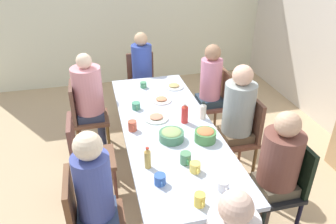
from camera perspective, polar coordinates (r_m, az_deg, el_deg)
The scene contains 32 objects.
ground_plane at distance 3.60m, azimuth -0.00°, elevation -12.21°, with size 6.82×6.82×0.00m, color tan.
wall_left at distance 5.66m, azimuth -7.33°, elevation 18.04°, with size 0.12×4.96×2.60m, color silver.
dining_table at distance 3.20m, azimuth -0.00°, elevation -3.42°, with size 2.42×0.88×0.72m.
chair_0 at distance 3.91m, azimuth -14.65°, elevation -0.39°, with size 0.40×0.40×0.90m.
person_0 at distance 3.80m, azimuth -13.77°, elevation 2.91°, with size 0.33×0.33×1.25m.
chair_1 at distance 3.54m, azimuth 13.06°, elevation -3.57°, with size 0.40×0.40×0.90m.
person_1 at distance 3.37m, azimuth 12.19°, elevation -0.11°, with size 0.32×0.32×1.28m.
chair_2 at distance 4.17m, azimuth 8.37°, elevation 2.25°, with size 0.40×0.40×0.90m.
person_2 at distance 4.04m, azimuth 7.37°, elevation 4.83°, with size 0.30×0.30×1.24m.
chair_3 at distance 3.23m, azimuth -14.43°, elevation -7.31°, with size 0.40×0.40×0.90m.
chair_5 at distance 2.61m, azimuth -14.10°, elevation -17.70°, with size 0.40×0.40×0.90m.
person_5 at distance 2.45m, azimuth -12.56°, elevation -13.82°, with size 0.30×0.30×1.26m.
chair_6 at distance 2.99m, azimuth 19.75°, elevation -11.67°, with size 0.40×0.40×0.90m.
person_6 at distance 2.81m, azimuth 18.94°, elevation -8.64°, with size 0.33×0.33×1.21m.
chair_7 at distance 4.65m, azimuth -4.66°, elevation 5.45°, with size 0.40×0.40×0.90m.
person_7 at distance 4.48m, azimuth -4.57°, elevation 7.51°, with size 0.30×0.30×1.24m.
plate_0 at distance 3.27m, azimuth -2.09°, elevation -1.01°, with size 0.25×0.25×0.04m.
plate_1 at distance 3.94m, azimuth 1.06°, elevation 4.58°, with size 0.23×0.23×0.04m.
plate_2 at distance 3.62m, azimuth -1.18°, elevation 2.18°, with size 0.22×0.22×0.04m.
bowl_0 at distance 2.93m, azimuth 0.62°, elevation -4.09°, with size 0.23×0.23×0.10m.
bowl_1 at distance 2.93m, azimuth 6.62°, elevation -4.08°, with size 0.20×0.20×0.12m.
cup_0 at distance 3.45m, azimuth -5.66°, elevation 1.08°, with size 0.12×0.09×0.07m.
cup_1 at distance 3.94m, azimuth -4.37°, elevation 4.80°, with size 0.11×0.08×0.07m.
cup_2 at distance 2.31m, azimuth 5.64°, elevation -15.20°, with size 0.12×0.08×0.10m.
cup_3 at distance 2.66m, azimuth 3.10°, elevation -8.17°, with size 0.13×0.09×0.10m.
cup_4 at distance 2.46m, azimuth -1.42°, elevation -11.88°, with size 0.12×0.09×0.08m.
cup_5 at distance 2.45m, azimuth 9.70°, elevation -12.69°, with size 0.12×0.09×0.08m.
cup_6 at distance 3.08m, azimuth -6.31°, elevation -2.46°, with size 0.12×0.08×0.10m.
cup_7 at distance 2.58m, azimuth 4.83°, elevation -9.72°, with size 0.12×0.09×0.08m.
bottle_0 at distance 2.59m, azimuth -3.63°, elevation -8.15°, with size 0.05×0.05×0.19m.
bottle_1 at distance 3.26m, azimuth 6.22°, elevation 0.19°, with size 0.06×0.06×0.19m.
bottle_2 at distance 3.17m, azimuth 2.98°, elevation -0.27°, with size 0.07×0.07×0.21m.
Camera 1 is at (2.62, -0.64, 2.39)m, focal length 34.44 mm.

